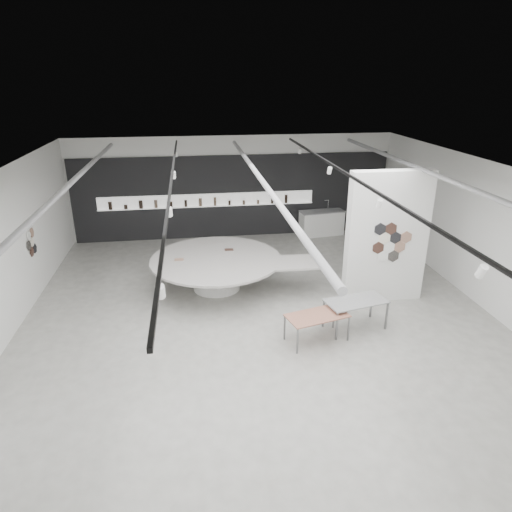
{
  "coord_description": "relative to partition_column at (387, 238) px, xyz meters",
  "views": [
    {
      "loc": [
        -1.59,
        -9.82,
        5.84
      ],
      "look_at": [
        0.01,
        1.2,
        1.4
      ],
      "focal_mm": 32.0,
      "sensor_mm": 36.0,
      "label": 1
    }
  ],
  "objects": [
    {
      "name": "room",
      "position": [
        -3.59,
        -1.0,
        0.27
      ],
      "size": [
        12.02,
        14.02,
        3.82
      ],
      "color": "#A6A59C",
      "rests_on": "ground"
    },
    {
      "name": "back_wall_display",
      "position": [
        -3.58,
        5.94,
        -0.26
      ],
      "size": [
        11.8,
        0.27,
        3.1
      ],
      "color": "black",
      "rests_on": "ground"
    },
    {
      "name": "partition_column",
      "position": [
        0.0,
        0.0,
        0.0
      ],
      "size": [
        2.2,
        0.38,
        3.6
      ],
      "color": "white",
      "rests_on": "ground"
    },
    {
      "name": "display_island",
      "position": [
        -4.41,
        1.3,
        -1.18
      ],
      "size": [
        4.85,
        3.86,
        0.96
      ],
      "rotation": [
        0.0,
        0.0,
        -0.03
      ],
      "color": "white",
      "rests_on": "ground"
    },
    {
      "name": "sample_table_wood",
      "position": [
        -2.36,
        -1.84,
        -1.18
      ],
      "size": [
        1.56,
        1.06,
        0.67
      ],
      "rotation": [
        0.0,
        0.0,
        0.26
      ],
      "color": "#A06752",
      "rests_on": "ground"
    },
    {
      "name": "sample_table_stone",
      "position": [
        -1.28,
        -1.43,
        -1.11
      ],
      "size": [
        1.59,
        1.03,
        0.76
      ],
      "rotation": [
        0.0,
        0.0,
        0.22
      ],
      "color": "gray",
      "rests_on": "ground"
    },
    {
      "name": "kitchen_counter",
      "position": [
        -0.15,
        5.55,
        -1.32
      ],
      "size": [
        1.77,
        0.88,
        1.34
      ],
      "rotation": [
        0.0,
        0.0,
        0.13
      ],
      "color": "white",
      "rests_on": "ground"
    }
  ]
}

